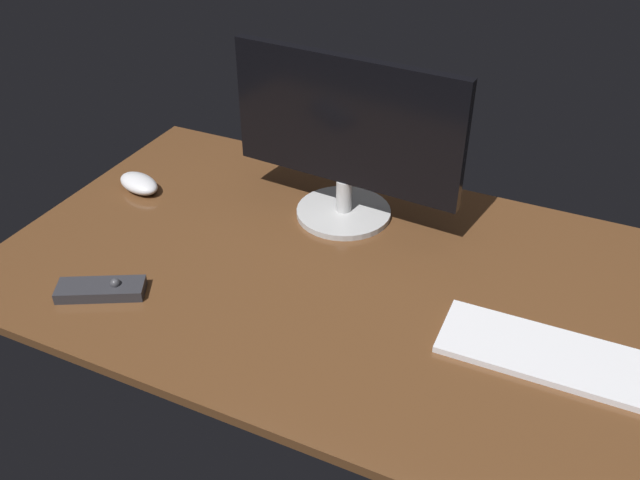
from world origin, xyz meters
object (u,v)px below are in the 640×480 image
keyboard (546,354)px  computer_mouse (139,183)px  monitor (345,138)px  media_remote (101,289)px

keyboard → computer_mouse: (-98.50, 16.25, 1.30)cm
monitor → keyboard: size_ratio=1.44×
computer_mouse → media_remote: (17.75, -35.11, -0.78)cm
computer_mouse → media_remote: 39.35cm
keyboard → media_remote: (-80.75, -18.86, 0.52)cm
monitor → keyboard: bearing=-24.3°
computer_mouse → monitor: bearing=29.5°
media_remote → keyboard: bearing=-14.7°
keyboard → media_remote: bearing=-167.7°
monitor → media_remote: 58.28cm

